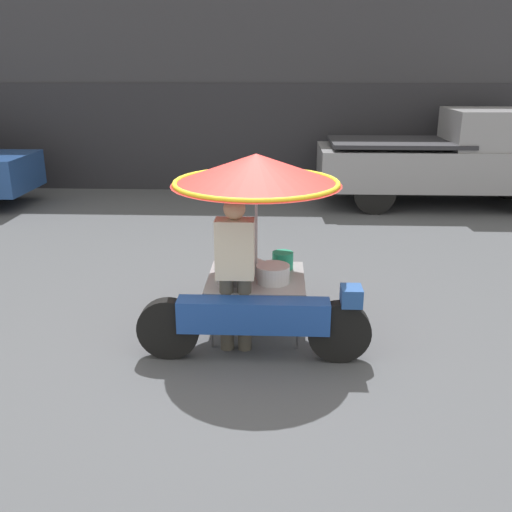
# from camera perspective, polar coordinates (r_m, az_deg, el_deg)

# --- Properties ---
(ground_plane) EXTENTS (36.00, 36.00, 0.00)m
(ground_plane) POSITION_cam_1_polar(r_m,az_deg,el_deg) (6.07, -0.21, -8.73)
(ground_plane) COLOR #4C4F54
(shopfront_building) EXTENTS (28.00, 2.06, 4.13)m
(shopfront_building) POSITION_cam_1_polar(r_m,az_deg,el_deg) (14.19, 1.49, 15.61)
(shopfront_building) COLOR #38383D
(shopfront_building) RESTS_ON ground
(vendor_motorcycle_cart) EXTENTS (2.30, 1.75, 1.94)m
(vendor_motorcycle_cart) POSITION_cam_1_polar(r_m,az_deg,el_deg) (5.79, 0.04, 5.19)
(vendor_motorcycle_cart) COLOR black
(vendor_motorcycle_cart) RESTS_ON ground
(vendor_person) EXTENTS (0.38, 0.22, 1.59)m
(vendor_person) POSITION_cam_1_polar(r_m,az_deg,el_deg) (5.62, -2.10, -1.14)
(vendor_person) COLOR #4C473D
(vendor_person) RESTS_ON ground
(pickup_truck) EXTENTS (5.21, 1.76, 1.95)m
(pickup_truck) POSITION_cam_1_polar(r_m,az_deg,el_deg) (12.43, 19.23, 9.10)
(pickup_truck) COLOR black
(pickup_truck) RESTS_ON ground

